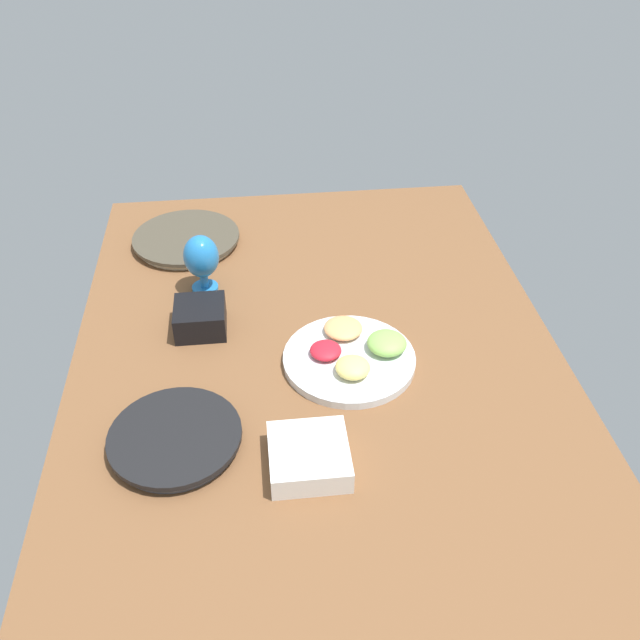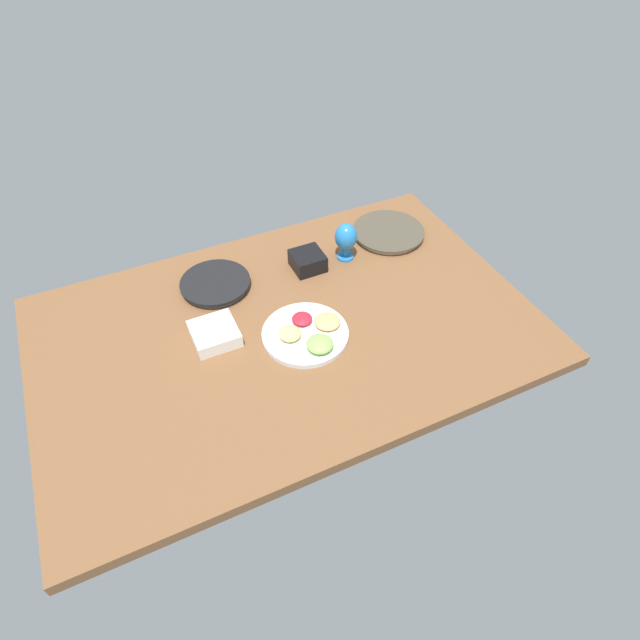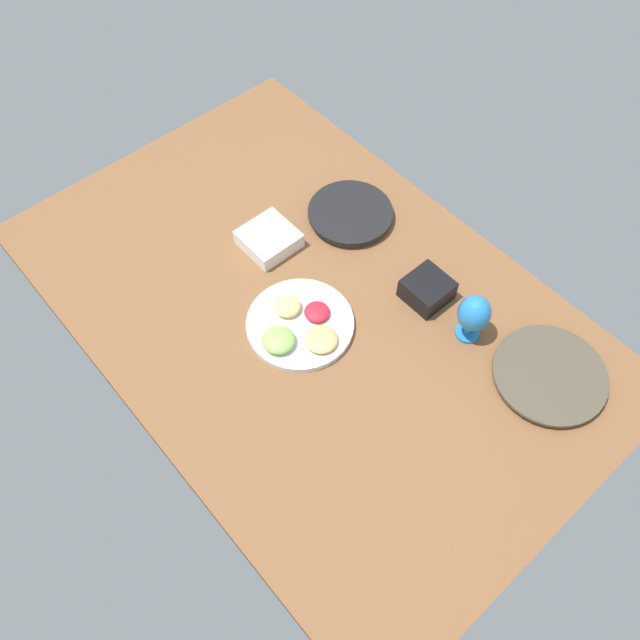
{
  "view_description": "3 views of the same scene",
  "coord_description": "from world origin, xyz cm",
  "px_view_note": "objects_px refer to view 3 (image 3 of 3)",
  "views": [
    {
      "loc": [
        102.02,
        -11.73,
        95.52
      ],
      "look_at": [
        -12.22,
        1.08,
        5.14
      ],
      "focal_mm": 38.21,
      "sensor_mm": 36.0,
      "label": 1
    },
    {
      "loc": [
        42.78,
        115.95,
        125.81
      ],
      "look_at": [
        -8.8,
        6.37,
        5.14
      ],
      "focal_mm": 30.3,
      "sensor_mm": 36.0,
      "label": 2
    },
    {
      "loc": [
        -74.51,
        61.65,
        141.18
      ],
      "look_at": [
        -8.15,
        3.42,
        5.14
      ],
      "focal_mm": 36.39,
      "sensor_mm": 36.0,
      "label": 3
    }
  ],
  "objects_px": {
    "fruit_platter": "(299,325)",
    "hurricane_glass_blue": "(474,315)",
    "dinner_plate_right": "(350,214)",
    "dinner_plate_left": "(549,376)",
    "square_bowl_white": "(269,238)",
    "square_bowl_black": "(427,289)"
  },
  "relations": [
    {
      "from": "dinner_plate_right",
      "to": "square_bowl_white",
      "type": "bearing_deg",
      "value": 72.31
    },
    {
      "from": "hurricane_glass_blue",
      "to": "square_bowl_white",
      "type": "xyz_separation_m",
      "value": [
        0.56,
        0.2,
        -0.06
      ]
    },
    {
      "from": "hurricane_glass_blue",
      "to": "square_bowl_white",
      "type": "bearing_deg",
      "value": 19.08
    },
    {
      "from": "dinner_plate_left",
      "to": "dinner_plate_right",
      "type": "xyz_separation_m",
      "value": [
        0.71,
        0.01,
        0.0
      ]
    },
    {
      "from": "dinner_plate_left",
      "to": "square_bowl_black",
      "type": "bearing_deg",
      "value": 7.43
    },
    {
      "from": "dinner_plate_left",
      "to": "square_bowl_white",
      "type": "xyz_separation_m",
      "value": [
        0.78,
        0.25,
        0.01
      ]
    },
    {
      "from": "fruit_platter",
      "to": "hurricane_glass_blue",
      "type": "bearing_deg",
      "value": -133.38
    },
    {
      "from": "dinner_plate_left",
      "to": "fruit_platter",
      "type": "xyz_separation_m",
      "value": [
        0.51,
        0.37,
        0.0
      ]
    },
    {
      "from": "dinner_plate_left",
      "to": "fruit_platter",
      "type": "relative_size",
      "value": 1.01
    },
    {
      "from": "dinner_plate_right",
      "to": "fruit_platter",
      "type": "bearing_deg",
      "value": 118.42
    },
    {
      "from": "dinner_plate_right",
      "to": "hurricane_glass_blue",
      "type": "distance_m",
      "value": 0.5
    },
    {
      "from": "dinner_plate_left",
      "to": "square_bowl_white",
      "type": "distance_m",
      "value": 0.82
    },
    {
      "from": "square_bowl_black",
      "to": "fruit_platter",
      "type": "bearing_deg",
      "value": 65.51
    },
    {
      "from": "square_bowl_black",
      "to": "dinner_plate_right",
      "type": "bearing_deg",
      "value": -6.47
    },
    {
      "from": "dinner_plate_left",
      "to": "fruit_platter",
      "type": "distance_m",
      "value": 0.63
    },
    {
      "from": "fruit_platter",
      "to": "hurricane_glass_blue",
      "type": "relative_size",
      "value": 1.89
    },
    {
      "from": "dinner_plate_left",
      "to": "fruit_platter",
      "type": "height_order",
      "value": "fruit_platter"
    },
    {
      "from": "fruit_platter",
      "to": "square_bowl_black",
      "type": "relative_size",
      "value": 2.5
    },
    {
      "from": "fruit_platter",
      "to": "hurricane_glass_blue",
      "type": "xyz_separation_m",
      "value": [
        -0.3,
        -0.31,
        0.07
      ]
    },
    {
      "from": "fruit_platter",
      "to": "hurricane_glass_blue",
      "type": "distance_m",
      "value": 0.44
    },
    {
      "from": "square_bowl_white",
      "to": "dinner_plate_right",
      "type": "bearing_deg",
      "value": -107.69
    },
    {
      "from": "dinner_plate_right",
      "to": "fruit_platter",
      "type": "relative_size",
      "value": 0.88
    }
  ]
}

